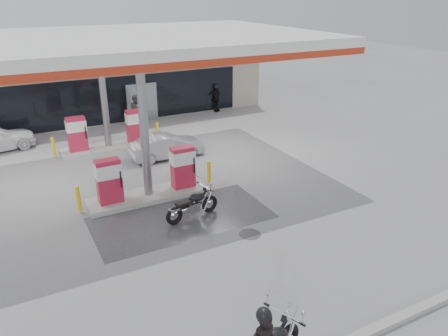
% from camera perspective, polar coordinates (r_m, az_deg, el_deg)
% --- Properties ---
extents(ground, '(90.00, 90.00, 0.00)m').
position_cam_1_polar(ground, '(14.90, -7.28, -6.91)').
color(ground, gray).
rests_on(ground, ground).
extents(wet_patch, '(6.00, 3.00, 0.00)m').
position_cam_1_polar(wet_patch, '(15.05, -5.50, -6.49)').
color(wet_patch, '#4C4C4F').
rests_on(wet_patch, ground).
extents(drain_cover, '(0.70, 0.70, 0.01)m').
position_cam_1_polar(drain_cover, '(14.08, 3.40, -8.62)').
color(drain_cover, '#38383A').
rests_on(drain_cover, ground).
extents(store_building, '(22.00, 8.22, 4.00)m').
position_cam_1_polar(store_building, '(29.01, -19.00, 10.87)').
color(store_building, '#B4AA97').
rests_on(store_building, ground).
extents(canopy, '(16.00, 10.02, 5.51)m').
position_cam_1_polar(canopy, '(17.91, -14.08, 15.46)').
color(canopy, silver).
rests_on(canopy, ground).
extents(pump_island_near, '(5.14, 1.30, 1.78)m').
position_cam_1_polar(pump_island_near, '(16.29, -9.92, -1.61)').
color(pump_island_near, '#9E9E99').
rests_on(pump_island_near, ground).
extents(pump_island_far, '(5.14, 1.30, 1.78)m').
position_cam_1_polar(pump_island_far, '(21.74, -14.95, 4.17)').
color(pump_island_far, '#9E9E99').
rests_on(pump_island_far, ground).
extents(parked_motorcycle, '(2.05, 0.78, 1.06)m').
position_cam_1_polar(parked_motorcycle, '(14.83, -4.05, -4.88)').
color(parked_motorcycle, black).
rests_on(parked_motorcycle, ground).
extents(attendant, '(0.81, 0.99, 1.87)m').
position_cam_1_polar(attendant, '(24.83, -11.31, 7.30)').
color(attendant, '#5A5B5F').
rests_on(attendant, ground).
extents(hatchback_silver, '(3.40, 1.22, 1.12)m').
position_cam_1_polar(hatchback_silver, '(20.13, -7.50, 2.84)').
color(hatchback_silver, '#989B9F').
rests_on(hatchback_silver, ground).
extents(biker_walking, '(1.04, 0.79, 1.64)m').
position_cam_1_polar(biker_walking, '(27.69, -1.04, 9.05)').
color(biker_walking, black).
rests_on(biker_walking, ground).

